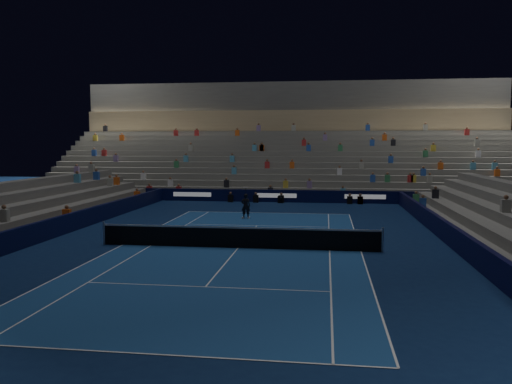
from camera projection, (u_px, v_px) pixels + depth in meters
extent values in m
plane|color=#0B1D44|center=(238.00, 248.00, 23.30)|extent=(90.00, 90.00, 0.00)
cube|color=navy|center=(238.00, 248.00, 23.30)|extent=(10.97, 23.77, 0.01)
cube|color=black|center=(277.00, 196.00, 41.50)|extent=(44.00, 0.25, 1.00)
cube|color=black|center=(461.00, 243.00, 21.95)|extent=(0.25, 37.00, 1.00)
cube|color=black|center=(39.00, 232.00, 24.56)|extent=(0.25, 37.00, 1.00)
cube|color=#63635E|center=(278.00, 198.00, 42.51)|extent=(44.00, 1.00, 0.50)
cube|color=#63635E|center=(279.00, 194.00, 43.48)|extent=(44.00, 1.00, 1.00)
cube|color=#63635E|center=(280.00, 190.00, 44.44)|extent=(44.00, 1.00, 1.50)
cube|color=#63635E|center=(281.00, 186.00, 45.40)|extent=(44.00, 1.00, 2.00)
cube|color=#63635E|center=(282.00, 182.00, 46.36)|extent=(44.00, 1.00, 2.50)
cube|color=#63635E|center=(283.00, 179.00, 47.33)|extent=(44.00, 1.00, 3.00)
cube|color=#63635E|center=(284.00, 175.00, 48.29)|extent=(44.00, 1.00, 3.50)
cube|color=#63635E|center=(285.00, 172.00, 49.25)|extent=(44.00, 1.00, 4.00)
cube|color=#63635E|center=(286.00, 169.00, 50.21)|extent=(44.00, 1.00, 4.50)
cube|color=#63635E|center=(286.00, 166.00, 51.18)|extent=(44.00, 1.00, 5.00)
cube|color=#63635E|center=(287.00, 163.00, 52.14)|extent=(44.00, 1.00, 5.50)
cube|color=#63635E|center=(288.00, 160.00, 53.10)|extent=(44.00, 1.00, 6.00)
cube|color=#9B8660|center=(289.00, 121.00, 53.80)|extent=(44.00, 0.60, 2.20)
cube|color=#4E4E4B|center=(290.00, 97.00, 54.93)|extent=(44.00, 2.40, 3.00)
cube|color=slate|center=(481.00, 249.00, 21.87)|extent=(1.00, 37.00, 0.50)
cube|color=slate|center=(506.00, 244.00, 21.71)|extent=(1.00, 37.00, 1.00)
cube|color=#64635F|center=(23.00, 237.00, 24.69)|extent=(1.00, 37.00, 0.50)
cube|color=#64635F|center=(4.00, 231.00, 24.80)|extent=(1.00, 37.00, 1.00)
cylinder|color=#B2B2B7|center=(104.00, 233.00, 24.11)|extent=(0.10, 0.10, 1.10)
cylinder|color=#B2B2B7|center=(383.00, 240.00, 22.39)|extent=(0.10, 0.10, 1.10)
cube|color=black|center=(238.00, 238.00, 23.26)|extent=(12.80, 0.03, 0.90)
cube|color=white|center=(238.00, 228.00, 23.21)|extent=(12.80, 0.04, 0.08)
imported|color=black|center=(246.00, 206.00, 32.44)|extent=(0.61, 0.42, 1.59)
cube|color=black|center=(281.00, 199.00, 41.00)|extent=(0.48, 0.56, 0.57)
cylinder|color=black|center=(280.00, 198.00, 40.56)|extent=(0.20, 0.37, 0.16)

